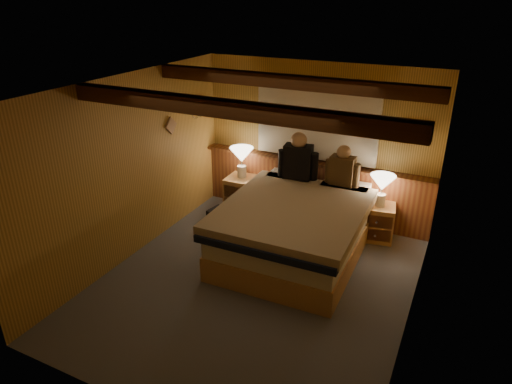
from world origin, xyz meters
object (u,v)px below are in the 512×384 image
Objects in this scene: nightstand_right at (376,222)px; lamp_right at (382,185)px; nightstand_left at (243,194)px; bed at (295,228)px; duffel_bag at (225,220)px; person_right at (343,169)px; lamp_left at (242,157)px; person_left at (298,160)px.

lamp_right reaches higher than nightstand_right.
bed is at bearing -38.00° from nightstand_left.
bed is 4.42× the size of duffel_bag.
nightstand_left is at bearing 142.83° from bed.
bed is 5.04× the size of lamp_right.
bed is 1.58m from nightstand_left.
lamp_right is at bearing 9.58° from person_right.
lamp_left is at bearing 131.06° from nightstand_left.
nightstand_left is 1.07× the size of duffel_bag.
lamp_left is at bearing 106.55° from duffel_bag.
lamp_right is 0.64× the size of person_left.
bed is 1.30m from nightstand_right.
lamp_right is 0.88× the size of duffel_bag.
lamp_right is at bearing 44.77° from bed.
nightstand_right is at bearing 10.17° from person_right.
person_left reaches higher than duffel_bag.
person_left is at bearing -7.94° from nightstand_left.
person_left is (1.00, -0.14, 0.15)m from lamp_left.
nightstand_left is at bearing -46.90° from lamp_left.
lamp_right is 0.58m from person_right.
bed is at bearing -77.76° from person_left.
person_right is (0.65, 0.04, -0.05)m from person_left.
duffel_bag is at bearing -83.16° from lamp_left.
nightstand_right is 0.76× the size of person_left.
bed is at bearing -134.02° from lamp_right.
lamp_left is 0.80× the size of person_right.
lamp_right is 1.23m from person_left.
person_right reaches higher than lamp_right.
bed is 1.11m from person_right.
nightstand_left is 1.14× the size of lamp_left.
nightstand_right is at bearing 45.49° from bed.
person_left reaches higher than lamp_left.
nightstand_left reaches higher than duffel_bag.
lamp_left reaches higher than duffel_bag.
nightstand_left is 1.78m from person_right.
nightstand_right is 0.92m from person_right.
bed is 4.71× the size of lamp_left.
lamp_right is at bearing -3.05° from person_left.
lamp_left is at bearing 179.36° from lamp_right.
nightstand_left is 2.16m from nightstand_right.
lamp_left is 1.66m from person_right.
person_left is 1.18× the size of person_right.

